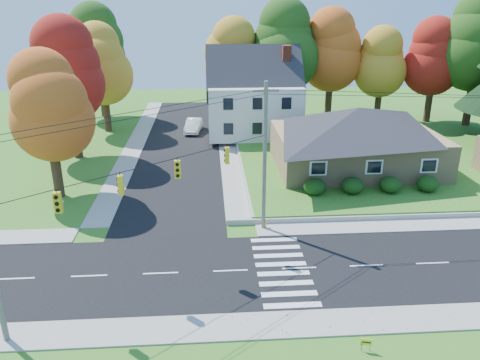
{
  "coord_description": "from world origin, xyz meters",
  "views": [
    {
      "loc": [
        -5.06,
        -23.23,
        14.54
      ],
      "look_at": [
        -2.9,
        8.0,
        2.52
      ],
      "focal_mm": 35.0,
      "sensor_mm": 36.0,
      "label": 1
    }
  ],
  "objects": [
    {
      "name": "ground",
      "position": [
        0.0,
        0.0,
        0.0
      ],
      "size": [
        120.0,
        120.0,
        0.0
      ],
      "primitive_type": "plane",
      "color": "#3D7923"
    },
    {
      "name": "road_main",
      "position": [
        0.0,
        0.0,
        0.01
      ],
      "size": [
        90.0,
        8.0,
        0.02
      ],
      "primitive_type": "cube",
      "color": "black",
      "rests_on": "ground"
    },
    {
      "name": "road_cross",
      "position": [
        -8.0,
        26.0,
        0.01
      ],
      "size": [
        8.0,
        44.0,
        0.02
      ],
      "primitive_type": "cube",
      "color": "black",
      "rests_on": "ground"
    },
    {
      "name": "sidewalk_north",
      "position": [
        0.0,
        5.0,
        0.04
      ],
      "size": [
        90.0,
        2.0,
        0.08
      ],
      "primitive_type": "cube",
      "color": "#9C9A90",
      "rests_on": "ground"
    },
    {
      "name": "sidewalk_south",
      "position": [
        0.0,
        -5.0,
        0.04
      ],
      "size": [
        90.0,
        2.0,
        0.08
      ],
      "primitive_type": "cube",
      "color": "#9C9A90",
      "rests_on": "ground"
    },
    {
      "name": "lawn",
      "position": [
        13.0,
        21.0,
        0.25
      ],
      "size": [
        30.0,
        30.0,
        0.5
      ],
      "primitive_type": "cube",
      "color": "#3D7923",
      "rests_on": "ground"
    },
    {
      "name": "ranch_house",
      "position": [
        8.0,
        16.0,
        3.27
      ],
      "size": [
        14.6,
        10.6,
        5.4
      ],
      "color": "tan",
      "rests_on": "lawn"
    },
    {
      "name": "colonial_house",
      "position": [
        0.04,
        28.0,
        4.58
      ],
      "size": [
        10.4,
        8.4,
        9.6
      ],
      "color": "silver",
      "rests_on": "lawn"
    },
    {
      "name": "hedge_row",
      "position": [
        7.5,
        9.8,
        1.14
      ],
      "size": [
        10.7,
        1.7,
        1.27
      ],
      "color": "#163A10",
      "rests_on": "lawn"
    },
    {
      "name": "traffic_infrastructure",
      "position": [
        -0.15,
        1.35,
        5.15
      ],
      "size": [
        38.1,
        10.66,
        10.0
      ],
      "color": "#666059",
      "rests_on": "ground"
    },
    {
      "name": "tree_lot_0",
      "position": [
        -2.0,
        34.0,
        8.31
      ],
      "size": [
        6.72,
        6.72,
        12.51
      ],
      "color": "#3F2A19",
      "rests_on": "lawn"
    },
    {
      "name": "tree_lot_1",
      "position": [
        4.0,
        33.0,
        9.61
      ],
      "size": [
        7.84,
        7.84,
        14.6
      ],
      "color": "#3F2A19",
      "rests_on": "lawn"
    },
    {
      "name": "tree_lot_2",
      "position": [
        10.0,
        34.0,
        8.96
      ],
      "size": [
        7.28,
        7.28,
        13.56
      ],
      "color": "#3F2A19",
      "rests_on": "lawn"
    },
    {
      "name": "tree_lot_3",
      "position": [
        16.0,
        33.0,
        7.65
      ],
      "size": [
        6.16,
        6.16,
        11.47
      ],
      "color": "#3F2A19",
      "rests_on": "lawn"
    },
    {
      "name": "tree_lot_4",
      "position": [
        22.0,
        32.0,
        8.31
      ],
      "size": [
        6.72,
        6.72,
        12.51
      ],
      "color": "#3F2A19",
      "rests_on": "lawn"
    },
    {
      "name": "tree_lot_5",
      "position": [
        26.0,
        30.0,
        10.27
      ],
      "size": [
        8.4,
        8.4,
        15.64
      ],
      "color": "#3F2A19",
      "rests_on": "lawn"
    },
    {
      "name": "tree_west_0",
      "position": [
        -17.0,
        12.0,
        7.15
      ],
      "size": [
        6.16,
        6.16,
        11.47
      ],
      "color": "#3F2A19",
      "rests_on": "ground"
    },
    {
      "name": "tree_west_1",
      "position": [
        -18.0,
        22.0,
        8.46
      ],
      "size": [
        7.28,
        7.28,
        13.56
      ],
      "color": "#3F2A19",
      "rests_on": "ground"
    },
    {
      "name": "tree_west_2",
      "position": [
        -17.0,
        32.0,
        7.81
      ],
      "size": [
        6.72,
        6.72,
        12.51
      ],
      "color": "#3F2A19",
      "rests_on": "ground"
    },
    {
      "name": "tree_west_3",
      "position": [
        -19.0,
        40.0,
        9.11
      ],
      "size": [
        7.84,
        7.84,
        14.6
      ],
      "color": "#3F2A19",
      "rests_on": "ground"
    },
    {
      "name": "white_car",
      "position": [
        -6.84,
        30.79,
        0.78
      ],
      "size": [
        2.17,
        4.8,
        1.53
      ],
      "primitive_type": "imported",
      "rotation": [
        0.0,
        0.0,
        -0.12
      ],
      "color": "white",
      "rests_on": "road_cross"
    },
    {
      "name": "fire_hydrant",
      "position": [
        -1.41,
        5.25,
        0.33
      ],
      "size": [
        0.4,
        0.31,
        0.69
      ],
      "color": "#E1AB00",
      "rests_on": "ground"
    },
    {
      "name": "yard_sign",
      "position": [
        1.65,
        -6.99,
        0.46
      ],
      "size": [
        0.51,
        0.15,
        0.65
      ],
      "color": "black",
      "rests_on": "ground"
    }
  ]
}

